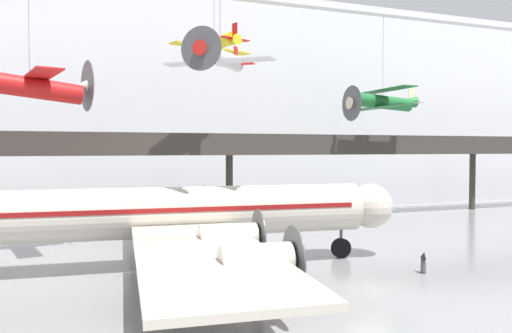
{
  "coord_description": "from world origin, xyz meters",
  "views": [
    {
      "loc": [
        -14.64,
        -21.58,
        7.2
      ],
      "look_at": [
        -3.62,
        7.65,
        6.08
      ],
      "focal_mm": 35.0,
      "sensor_mm": 36.0,
      "label": 1
    }
  ],
  "objects_px": {
    "suspended_plane_silver_racer": "(220,58)",
    "suspended_plane_red_highwing": "(29,86)",
    "suspended_plane_yellow_lowwing": "(214,45)",
    "info_sign_pedestal": "(423,265)",
    "airliner_silver_main": "(164,214)",
    "suspended_plane_green_biplane": "(382,102)"
  },
  "relations": [
    {
      "from": "suspended_plane_yellow_lowwing",
      "to": "suspended_plane_silver_racer",
      "type": "bearing_deg",
      "value": 145.46
    },
    {
      "from": "suspended_plane_silver_racer",
      "to": "suspended_plane_red_highwing",
      "type": "xyz_separation_m",
      "value": [
        -10.59,
        7.53,
        -1.23
      ]
    },
    {
      "from": "suspended_plane_green_biplane",
      "to": "suspended_plane_red_highwing",
      "type": "height_order",
      "value": "suspended_plane_green_biplane"
    },
    {
      "from": "airliner_silver_main",
      "to": "suspended_plane_silver_racer",
      "type": "height_order",
      "value": "suspended_plane_silver_racer"
    },
    {
      "from": "suspended_plane_silver_racer",
      "to": "suspended_plane_red_highwing",
      "type": "distance_m",
      "value": 13.05
    },
    {
      "from": "suspended_plane_silver_racer",
      "to": "info_sign_pedestal",
      "type": "relative_size",
      "value": 7.04
    },
    {
      "from": "suspended_plane_red_highwing",
      "to": "suspended_plane_green_biplane",
      "type": "bearing_deg",
      "value": -1.48
    },
    {
      "from": "info_sign_pedestal",
      "to": "suspended_plane_yellow_lowwing",
      "type": "bearing_deg",
      "value": 131.23
    },
    {
      "from": "suspended_plane_red_highwing",
      "to": "info_sign_pedestal",
      "type": "distance_m",
      "value": 26.88
    },
    {
      "from": "airliner_silver_main",
      "to": "info_sign_pedestal",
      "type": "height_order",
      "value": "airliner_silver_main"
    },
    {
      "from": "suspended_plane_silver_racer",
      "to": "suspended_plane_red_highwing",
      "type": "height_order",
      "value": "suspended_plane_silver_racer"
    },
    {
      "from": "airliner_silver_main",
      "to": "suspended_plane_red_highwing",
      "type": "relative_size",
      "value": 3.38
    },
    {
      "from": "suspended_plane_yellow_lowwing",
      "to": "airliner_silver_main",
      "type": "bearing_deg",
      "value": 129.9
    },
    {
      "from": "suspended_plane_green_biplane",
      "to": "suspended_plane_silver_racer",
      "type": "distance_m",
      "value": 24.48
    },
    {
      "from": "suspended_plane_yellow_lowwing",
      "to": "suspended_plane_silver_racer",
      "type": "relative_size",
      "value": 0.86
    },
    {
      "from": "airliner_silver_main",
      "to": "suspended_plane_red_highwing",
      "type": "xyz_separation_m",
      "value": [
        -7.58,
        5.83,
        7.91
      ]
    },
    {
      "from": "suspended_plane_green_biplane",
      "to": "info_sign_pedestal",
      "type": "relative_size",
      "value": 8.25
    },
    {
      "from": "airliner_silver_main",
      "to": "info_sign_pedestal",
      "type": "relative_size",
      "value": 27.98
    },
    {
      "from": "suspended_plane_red_highwing",
      "to": "info_sign_pedestal",
      "type": "xyz_separation_m",
      "value": [
        21.41,
        -12.18,
        -10.76
      ]
    },
    {
      "from": "suspended_plane_yellow_lowwing",
      "to": "info_sign_pedestal",
      "type": "relative_size",
      "value": 6.08
    },
    {
      "from": "airliner_silver_main",
      "to": "suspended_plane_green_biplane",
      "type": "relative_size",
      "value": 3.39
    },
    {
      "from": "suspended_plane_silver_racer",
      "to": "info_sign_pedestal",
      "type": "distance_m",
      "value": 16.8
    }
  ]
}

